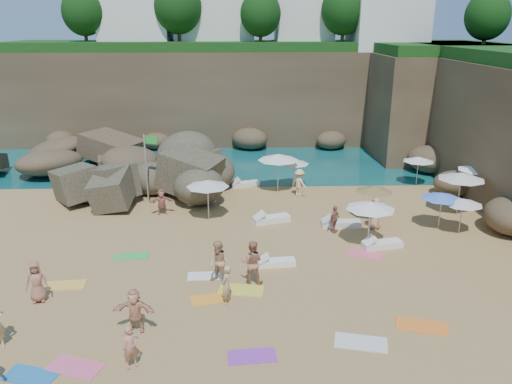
{
  "coord_description": "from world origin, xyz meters",
  "views": [
    {
      "loc": [
        1.25,
        -21.33,
        10.19
      ],
      "look_at": [
        2.0,
        3.0,
        2.0
      ],
      "focal_mm": 35.0,
      "sensor_mm": 36.0,
      "label": 1
    }
  ],
  "objects_px": {
    "rock_outcrop": "(151,193)",
    "parasol_2": "(419,159)",
    "flag_pole": "(148,160)",
    "person_stand_2": "(299,183)",
    "person_stand_5": "(162,202)",
    "lounger_0": "(201,201)",
    "person_stand_1": "(252,262)",
    "parasol_0": "(294,162)",
    "person_stand_3": "(334,219)",
    "person_stand_6": "(226,285)",
    "person_stand_4": "(375,214)",
    "parasol_1": "(278,157)"
  },
  "relations": [
    {
      "from": "rock_outcrop",
      "to": "parasol_2",
      "type": "bearing_deg",
      "value": 3.99
    },
    {
      "from": "flag_pole",
      "to": "person_stand_2",
      "type": "xyz_separation_m",
      "value": [
        9.06,
        0.85,
        -1.8
      ]
    },
    {
      "from": "person_stand_5",
      "to": "lounger_0",
      "type": "bearing_deg",
      "value": 25.12
    },
    {
      "from": "person_stand_1",
      "to": "lounger_0",
      "type": "bearing_deg",
      "value": -65.72
    },
    {
      "from": "rock_outcrop",
      "to": "parasol_0",
      "type": "distance_m",
      "value": 9.42
    },
    {
      "from": "person_stand_3",
      "to": "rock_outcrop",
      "type": "bearing_deg",
      "value": 99.93
    },
    {
      "from": "person_stand_2",
      "to": "rock_outcrop",
      "type": "bearing_deg",
      "value": 42.06
    },
    {
      "from": "rock_outcrop",
      "to": "person_stand_6",
      "type": "distance_m",
      "value": 14.38
    },
    {
      "from": "flag_pole",
      "to": "parasol_0",
      "type": "height_order",
      "value": "flag_pole"
    },
    {
      "from": "rock_outcrop",
      "to": "person_stand_6",
      "type": "relative_size",
      "value": 5.82
    },
    {
      "from": "lounger_0",
      "to": "parasol_0",
      "type": "bearing_deg",
      "value": 1.3
    },
    {
      "from": "rock_outcrop",
      "to": "parasol_2",
      "type": "relative_size",
      "value": 4.52
    },
    {
      "from": "rock_outcrop",
      "to": "lounger_0",
      "type": "xyz_separation_m",
      "value": [
        3.33,
        -1.94,
        0.14
      ]
    },
    {
      "from": "flag_pole",
      "to": "person_stand_1",
      "type": "relative_size",
      "value": 2.24
    },
    {
      "from": "rock_outcrop",
      "to": "lounger_0",
      "type": "bearing_deg",
      "value": -30.22
    },
    {
      "from": "parasol_0",
      "to": "person_stand_3",
      "type": "height_order",
      "value": "parasol_0"
    },
    {
      "from": "rock_outcrop",
      "to": "person_stand_2",
      "type": "height_order",
      "value": "rock_outcrop"
    },
    {
      "from": "flag_pole",
      "to": "person_stand_4",
      "type": "distance_m",
      "value": 13.31
    },
    {
      "from": "person_stand_6",
      "to": "person_stand_3",
      "type": "bearing_deg",
      "value": 163.03
    },
    {
      "from": "rock_outcrop",
      "to": "person_stand_1",
      "type": "relative_size",
      "value": 4.9
    },
    {
      "from": "parasol_0",
      "to": "lounger_0",
      "type": "height_order",
      "value": "parasol_0"
    },
    {
      "from": "flag_pole",
      "to": "person_stand_6",
      "type": "relative_size",
      "value": 2.66
    },
    {
      "from": "rock_outcrop",
      "to": "person_stand_5",
      "type": "bearing_deg",
      "value": -71.07
    },
    {
      "from": "person_stand_4",
      "to": "person_stand_3",
      "type": "bearing_deg",
      "value": -112.8
    },
    {
      "from": "rock_outcrop",
      "to": "person_stand_3",
      "type": "height_order",
      "value": "rock_outcrop"
    },
    {
      "from": "parasol_2",
      "to": "person_stand_1",
      "type": "relative_size",
      "value": 1.08
    },
    {
      "from": "rock_outcrop",
      "to": "flag_pole",
      "type": "relative_size",
      "value": 2.19
    },
    {
      "from": "parasol_0",
      "to": "person_stand_5",
      "type": "relative_size",
      "value": 1.35
    },
    {
      "from": "parasol_2",
      "to": "person_stand_6",
      "type": "xyz_separation_m",
      "value": [
        -12.33,
        -14.61,
        -0.97
      ]
    },
    {
      "from": "lounger_0",
      "to": "person_stand_1",
      "type": "relative_size",
      "value": 0.93
    },
    {
      "from": "flag_pole",
      "to": "lounger_0",
      "type": "xyz_separation_m",
      "value": [
        3.02,
        -0.12,
        -2.54
      ]
    },
    {
      "from": "parasol_1",
      "to": "person_stand_1",
      "type": "bearing_deg",
      "value": -99.16
    },
    {
      "from": "lounger_0",
      "to": "person_stand_6",
      "type": "bearing_deg",
      "value": -106.07
    },
    {
      "from": "flag_pole",
      "to": "person_stand_5",
      "type": "distance_m",
      "value": 2.9
    },
    {
      "from": "parasol_1",
      "to": "lounger_0",
      "type": "xyz_separation_m",
      "value": [
        -4.78,
        -2.09,
        -2.12
      ]
    },
    {
      "from": "person_stand_1",
      "to": "person_stand_6",
      "type": "height_order",
      "value": "person_stand_1"
    },
    {
      "from": "person_stand_4",
      "to": "rock_outcrop",
      "type": "bearing_deg",
      "value": -149.21
    },
    {
      "from": "person_stand_2",
      "to": "person_stand_3",
      "type": "height_order",
      "value": "person_stand_2"
    },
    {
      "from": "parasol_2",
      "to": "person_stand_3",
      "type": "relative_size",
      "value": 1.41
    },
    {
      "from": "parasol_2",
      "to": "person_stand_2",
      "type": "distance_m",
      "value": 8.46
    },
    {
      "from": "person_stand_5",
      "to": "person_stand_2",
      "type": "bearing_deg",
      "value": 2.73
    },
    {
      "from": "person_stand_4",
      "to": "lounger_0",
      "type": "bearing_deg",
      "value": -147.71
    },
    {
      "from": "lounger_0",
      "to": "person_stand_4",
      "type": "height_order",
      "value": "person_stand_4"
    },
    {
      "from": "lounger_0",
      "to": "parasol_2",
      "type": "bearing_deg",
      "value": -12.6
    },
    {
      "from": "parasol_1",
      "to": "person_stand_4",
      "type": "height_order",
      "value": "parasol_1"
    },
    {
      "from": "person_stand_5",
      "to": "rock_outcrop",
      "type": "bearing_deg",
      "value": 92.7
    },
    {
      "from": "person_stand_4",
      "to": "parasol_0",
      "type": "bearing_deg",
      "value": 172.88
    },
    {
      "from": "parasol_2",
      "to": "parasol_0",
      "type": "bearing_deg",
      "value": -178.39
    },
    {
      "from": "person_stand_6",
      "to": "person_stand_1",
      "type": "bearing_deg",
      "value": 168.51
    },
    {
      "from": "parasol_2",
      "to": "flag_pole",
      "type": "bearing_deg",
      "value": -169.97
    }
  ]
}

